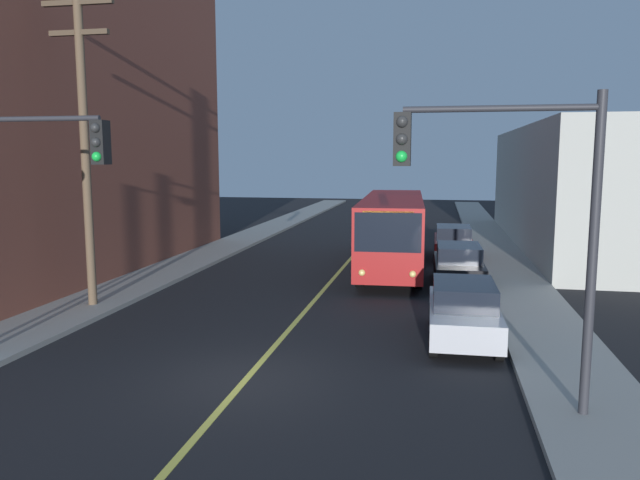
{
  "coord_description": "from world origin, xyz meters",
  "views": [
    {
      "loc": [
        4.13,
        -12.5,
        4.96
      ],
      "look_at": [
        0.0,
        8.74,
        2.0
      ],
      "focal_mm": 33.96,
      "sensor_mm": 36.0,
      "label": 1
    }
  ],
  "objects": [
    {
      "name": "sidewalk_right",
      "position": [
        7.25,
        10.0,
        0.07
      ],
      "size": [
        2.5,
        90.0,
        0.15
      ],
      "primitive_type": "cube",
      "color": "gray",
      "rests_on": "ground"
    },
    {
      "name": "lane_stripe_center",
      "position": [
        0.0,
        15.0,
        0.01
      ],
      "size": [
        0.16,
        60.0,
        0.01
      ],
      "primitive_type": "cube",
      "color": "#D8CC4C",
      "rests_on": "ground"
    },
    {
      "name": "ground_plane",
      "position": [
        0.0,
        0.0,
        0.0
      ],
      "size": [
        120.0,
        120.0,
        0.0
      ],
      "primitive_type": "plane",
      "color": "black"
    },
    {
      "name": "city_bus",
      "position": [
        2.2,
        14.56,
        1.82
      ],
      "size": [
        3.05,
        12.24,
        3.2
      ],
      "color": "maroon",
      "rests_on": "ground"
    },
    {
      "name": "parked_car_black",
      "position": [
        5.0,
        11.13,
        0.84
      ],
      "size": [
        1.9,
        4.44,
        1.62
      ],
      "color": "black",
      "rests_on": "ground"
    },
    {
      "name": "sidewalk_left",
      "position": [
        -7.25,
        10.0,
        0.07
      ],
      "size": [
        2.5,
        90.0,
        0.15
      ],
      "primitive_type": "cube",
      "color": "gray",
      "rests_on": "ground"
    },
    {
      "name": "building_left_brick",
      "position": [
        -13.49,
        10.78,
        6.96
      ],
      "size": [
        10.0,
        21.16,
        13.92
      ],
      "color": "brown",
      "rests_on": "ground"
    },
    {
      "name": "parked_car_silver",
      "position": [
        4.9,
        3.92,
        0.84
      ],
      "size": [
        1.87,
        4.42,
        1.62
      ],
      "color": "#B7B7BC",
      "rests_on": "ground"
    },
    {
      "name": "traffic_signal_left_corner",
      "position": [
        -5.41,
        0.23,
        4.3
      ],
      "size": [
        3.75,
        0.48,
        6.0
      ],
      "color": "#2D2D33",
      "rests_on": "sidewalk_left"
    },
    {
      "name": "utility_pole_near",
      "position": [
        -6.98,
        5.23,
        5.74
      ],
      "size": [
        2.4,
        0.28,
        10.17
      ],
      "color": "brown",
      "rests_on": "sidewalk_left"
    },
    {
      "name": "parked_car_red",
      "position": [
        4.95,
        17.65,
        0.84
      ],
      "size": [
        1.84,
        4.41,
        1.62
      ],
      "color": "maroon",
      "rests_on": "ground"
    },
    {
      "name": "traffic_signal_right_corner",
      "position": [
        5.41,
        -0.84,
        4.3
      ],
      "size": [
        3.75,
        0.48,
        6.0
      ],
      "color": "#2D2D33",
      "rests_on": "sidewalk_right"
    },
    {
      "name": "building_right_warehouse",
      "position": [
        14.49,
        23.51,
        3.3
      ],
      "size": [
        12.0,
        24.37,
        6.6
      ],
      "color": "#B2B2A8",
      "rests_on": "ground"
    }
  ]
}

